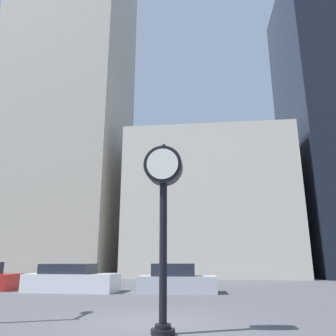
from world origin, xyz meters
TOP-DOWN VIEW (x-y plane):
  - ground_plane at (0.00, 0.00)m, footprint 200.00×200.00m
  - building_tall_tower at (-13.62, 24.00)m, footprint 12.37×12.00m
  - building_storefront_row at (2.06, 24.00)m, footprint 15.43×12.00m
  - street_clock at (0.55, -1.35)m, footprint 0.98×0.56m
  - car_white at (-5.38, 7.72)m, footprint 4.72×2.07m
  - car_silver at (0.08, 7.86)m, footprint 3.91×1.94m

SIDE VIEW (x-z plane):
  - ground_plane at x=0.00m, z-range 0.00..0.00m
  - car_silver at x=0.08m, z-range -0.11..1.29m
  - car_white at x=-5.38m, z-range -0.10..1.28m
  - street_clock at x=0.55m, z-range 0.96..5.54m
  - building_storefront_row at x=2.06m, z-range 0.00..13.36m
  - building_tall_tower at x=-13.62m, z-range 0.00..40.47m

